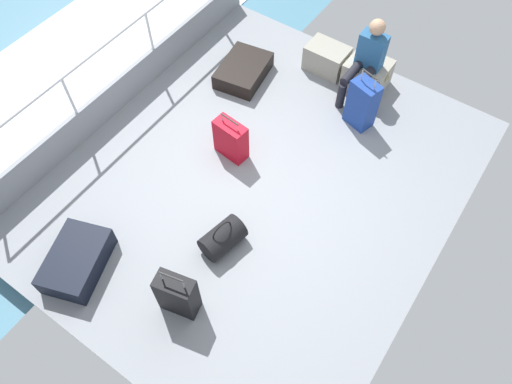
{
  "coord_description": "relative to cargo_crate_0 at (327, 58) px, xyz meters",
  "views": [
    {
      "loc": [
        1.89,
        -2.76,
        4.84
      ],
      "look_at": [
        0.18,
        -0.29,
        0.25
      ],
      "focal_mm": 34.32,
      "sensor_mm": 36.0,
      "label": 1
    }
  ],
  "objects": [
    {
      "name": "ground_plane",
      "position": [
        0.3,
        -2.12,
        -0.22
      ],
      "size": [
        4.4,
        5.2,
        0.06
      ],
      "primitive_type": "cube",
      "color": "gray"
    },
    {
      "name": "gunwale_port",
      "position": [
        -1.87,
        -2.12,
        0.04
      ],
      "size": [
        0.06,
        5.2,
        0.45
      ],
      "primitive_type": "cube",
      "color": "gray",
      "rests_on": "ground_plane"
    },
    {
      "name": "railing_port",
      "position": [
        -1.87,
        -2.12,
        0.59
      ],
      "size": [
        0.04,
        4.2,
        1.02
      ],
      "color": "silver",
      "rests_on": "ground_plane"
    },
    {
      "name": "sea_wake",
      "position": [
        -3.3,
        -2.12,
        -0.53
      ],
      "size": [
        12.0,
        12.0,
        0.01
      ],
      "color": "teal",
      "rests_on": "ground_plane"
    },
    {
      "name": "cargo_crate_0",
      "position": [
        0.0,
        0.0,
        0.0
      ],
      "size": [
        0.6,
        0.39,
        0.37
      ],
      "color": "gray",
      "rests_on": "ground_plane"
    },
    {
      "name": "cargo_crate_1",
      "position": [
        0.6,
        0.04,
        0.01
      ],
      "size": [
        0.59,
        0.49,
        0.38
      ],
      "color": "#9E9989",
      "rests_on": "ground_plane"
    },
    {
      "name": "passenger_seated",
      "position": [
        0.6,
        -0.14,
        0.38
      ],
      "size": [
        0.34,
        0.66,
        1.08
      ],
      "color": "#26598C",
      "rests_on": "ground_plane"
    },
    {
      "name": "suitcase_0",
      "position": [
        0.55,
        -3.86,
        0.11
      ],
      "size": [
        0.42,
        0.29,
        0.74
      ],
      "color": "black",
      "rests_on": "ground_plane"
    },
    {
      "name": "suitcase_1",
      "position": [
        -0.62,
        -4.14,
        -0.05
      ],
      "size": [
        0.75,
        0.91,
        0.27
      ],
      "color": "black",
      "rests_on": "ground_plane"
    },
    {
      "name": "suitcase_2",
      "position": [
        0.85,
        -0.62,
        0.15
      ],
      "size": [
        0.39,
        0.32,
        0.84
      ],
      "color": "navy",
      "rests_on": "ground_plane"
    },
    {
      "name": "suitcase_3",
      "position": [
        -0.86,
        -0.79,
        -0.07
      ],
      "size": [
        0.7,
        0.88,
        0.22
      ],
      "color": "black",
      "rests_on": "ground_plane"
    },
    {
      "name": "suitcase_4",
      "position": [
        -0.2,
        -1.97,
        0.08
      ],
      "size": [
        0.43,
        0.25,
        0.63
      ],
      "color": "#B70C1E",
      "rests_on": "ground_plane"
    },
    {
      "name": "duffel_bag",
      "position": [
        0.49,
        -3.05,
        -0.03
      ],
      "size": [
        0.39,
        0.53,
        0.44
      ],
      "color": "black",
      "rests_on": "ground_plane"
    }
  ]
}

